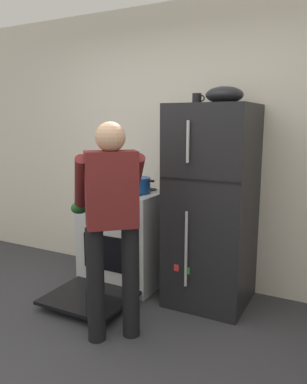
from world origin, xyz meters
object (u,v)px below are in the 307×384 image
pepper_mill (111,176)px  stove_range (125,238)px  red_pot (137,185)px  refrigerator (212,206)px  coffee_mug (197,99)px  mixing_bowl (224,95)px  person_cook (111,213)px

pepper_mill → stove_range: bearing=-36.0°
red_pot → pepper_mill: 0.52m
refrigerator → coffee_mug: (-0.18, 0.05, 0.92)m
coffee_mug → mixing_bowl: (0.26, -0.05, 0.02)m
person_cook → red_pot: 0.89m
person_cook → stove_range: bearing=116.7°
coffee_mug → pepper_mill: (-1.01, 0.15, -0.76)m
stove_range → red_pot: 0.58m
pepper_mill → mixing_bowl: size_ratio=0.61×
stove_range → coffee_mug: coffee_mug is taller
refrigerator → mixing_bowl: 0.94m
mixing_bowl → red_pot: bearing=-176.5°
red_pot → coffee_mug: (0.55, 0.10, 0.78)m
refrigerator → pepper_mill: 1.22m
refrigerator → pepper_mill: refrigerator is taller
red_pot → coffee_mug: coffee_mug is taller
stove_range → coffee_mug: bearing=5.5°
refrigerator → red_pot: bearing=-176.1°
red_pot → refrigerator: bearing=3.9°
coffee_mug → red_pot: bearing=-169.7°
refrigerator → coffee_mug: bearing=164.2°
red_pot → pepper_mill: pepper_mill is taller
refrigerator → stove_range: 0.98m
stove_range → mixing_bowl: bearing=1.1°
refrigerator → stove_range: bearing=-178.8°
coffee_mug → mixing_bowl: bearing=-11.0°
person_cook → red_pot: size_ratio=4.42×
person_cook → mixing_bowl: 1.35m
refrigerator → person_cook: size_ratio=1.09×
coffee_mug → person_cook: bearing=-106.1°
stove_range → red_pot: red_pot is taller
red_pot → pepper_mill: size_ratio=1.93×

